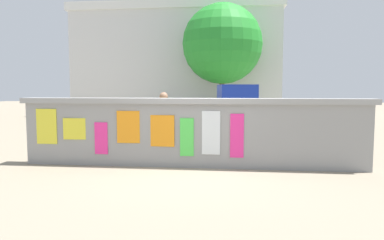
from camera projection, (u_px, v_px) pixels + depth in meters
name	position (u px, v px, depth m)	size (l,w,h in m)	color
ground	(212.00, 127.00, 15.75)	(60.00, 60.00, 0.00)	gray
poster_wall	(191.00, 132.00, 7.76)	(7.70, 0.42, 1.51)	gray
auto_rickshaw_truck	(208.00, 112.00, 12.18)	(3.78, 2.01, 1.85)	black
motorcycle	(103.00, 129.00, 11.12)	(1.90, 0.56, 0.87)	black
bicycle_near	(310.00, 144.00, 8.68)	(1.69, 0.49, 0.95)	black
bicycle_far	(300.00, 131.00, 11.32)	(1.68, 0.54, 0.95)	black
person_walking	(164.00, 116.00, 9.42)	(0.48, 0.48, 1.62)	yellow
tree_roadside	(222.00, 44.00, 19.16)	(4.32, 4.32, 6.29)	brown
building_background	(180.00, 63.00, 24.11)	(13.16, 6.46, 6.93)	silver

